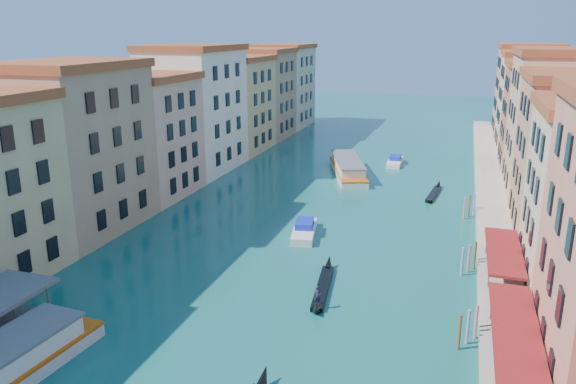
{
  "coord_description": "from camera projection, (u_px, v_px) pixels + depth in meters",
  "views": [
    {
      "loc": [
        17.45,
        -14.7,
        23.31
      ],
      "look_at": [
        -1.27,
        44.85,
        5.23
      ],
      "focal_mm": 35.0,
      "sensor_mm": 36.0,
      "label": 1
    }
  ],
  "objects": [
    {
      "name": "mooring_poles_right",
      "position": [
        468.0,
        312.0,
        45.51
      ],
      "size": [
        1.44,
        54.24,
        3.2
      ],
      "color": "brown",
      "rests_on": "ground"
    },
    {
      "name": "gondola_fore",
      "position": [
        323.0,
        286.0,
        52.17
      ],
      "size": [
        2.35,
        11.86,
        2.37
      ],
      "rotation": [
        0.0,
        0.0,
        0.12
      ],
      "color": "black",
      "rests_on": "ground"
    },
    {
      "name": "left_bank_palazzos",
      "position": [
        177.0,
        119.0,
        89.03
      ],
      "size": [
        12.8,
        128.4,
        21.0
      ],
      "color": "beige",
      "rests_on": "ground"
    },
    {
      "name": "quay",
      "position": [
        491.0,
        200.0,
        78.06
      ],
      "size": [
        4.0,
        140.0,
        1.0
      ],
      "primitive_type": "cube",
      "color": "#ACA08A",
      "rests_on": "ground"
    },
    {
      "name": "right_bank_palazzos",
      "position": [
        562.0,
        138.0,
        73.19
      ],
      "size": [
        12.8,
        128.4,
        21.0
      ],
      "color": "#9A3D2D",
      "rests_on": "ground"
    },
    {
      "name": "vaporetto_far",
      "position": [
        348.0,
        167.0,
        93.46
      ],
      "size": [
        9.94,
        18.79,
        2.74
      ],
      "rotation": [
        0.0,
        0.0,
        0.33
      ],
      "color": "silver",
      "rests_on": "ground"
    },
    {
      "name": "motorboat_mid",
      "position": [
        304.0,
        230.0,
        66.16
      ],
      "size": [
        3.85,
        8.14,
        1.62
      ],
      "rotation": [
        0.0,
        0.0,
        0.18
      ],
      "color": "silver",
      "rests_on": "ground"
    },
    {
      "name": "restaurant_awnings",
      "position": [
        516.0,
        335.0,
        38.83
      ],
      "size": [
        3.2,
        44.55,
        3.12
      ],
      "color": "maroon",
      "rests_on": "ground"
    },
    {
      "name": "motorboat_far",
      "position": [
        395.0,
        161.0,
        100.83
      ],
      "size": [
        2.39,
        7.31,
        1.51
      ],
      "rotation": [
        0.0,
        0.0,
        0.01
      ],
      "color": "white",
      "rests_on": "ground"
    },
    {
      "name": "gondola_far",
      "position": [
        434.0,
        193.0,
        82.24
      ],
      "size": [
        1.95,
        10.79,
        1.53
      ],
      "rotation": [
        0.0,
        0.0,
        -0.11
      ],
      "color": "black",
      "rests_on": "ground"
    }
  ]
}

